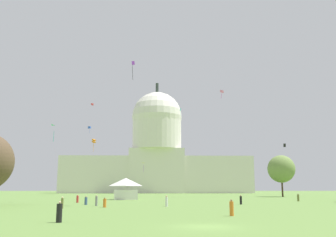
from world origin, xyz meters
name	(u,v)px	position (x,y,z in m)	size (l,w,h in m)	color
ground_plane	(206,227)	(0.00, 0.00, 0.00)	(800.00, 800.00, 0.00)	olive
capitol_building	(157,152)	(-3.64, 198.68, 24.33)	(112.76, 30.39, 67.23)	silver
event_tent	(126,189)	(-11.46, 68.54, 2.71)	(6.74, 6.95, 5.36)	white
tree_east_near	(281,169)	(38.52, 98.67, 9.23)	(11.85, 11.56, 13.85)	#42301E
person_black_near_tree_east	(241,200)	(11.13, 38.57, 0.76)	(0.56, 0.56, 1.66)	black
person_olive_lawn_far_right	(298,198)	(27.15, 54.22, 0.75)	(0.50, 0.50, 1.65)	olive
person_white_mid_left	(167,201)	(-2.09, 31.16, 0.78)	(0.43, 0.43, 1.70)	silver
person_red_back_center	(78,199)	(-19.23, 47.98, 0.71)	(0.53, 0.53, 1.58)	red
person_orange_front_center	(232,208)	(4.04, 10.85, 0.76)	(0.59, 0.59, 1.66)	orange
person_black_near_tree_west	(59,213)	(-11.67, 3.82, 0.78)	(0.58, 0.58, 1.73)	black
person_denim_aisle_center	(86,201)	(-15.73, 37.92, 0.68)	(0.51, 0.51, 1.52)	#3D5684
person_orange_deep_crowd	(105,203)	(-11.30, 28.84, 0.65)	(0.56, 0.56, 1.46)	orange
person_grey_mid_center	(96,201)	(-13.27, 33.53, 0.80)	(0.43, 0.43, 1.73)	gray
person_olive_edge_west	(62,203)	(-16.80, 25.76, 0.76)	(0.48, 0.48, 1.63)	olive
kite_blue_mid	(89,127)	(-34.67, 143.36, 30.28)	(1.33, 1.37, 3.18)	blue
kite_cyan_high	(180,110)	(9.40, 176.15, 45.36)	(0.74, 0.61, 4.57)	#33BCDB
kite_black_low	(285,145)	(31.95, 74.95, 14.57)	(0.74, 0.51, 1.03)	black
kite_yellow_low	(144,164)	(-9.01, 129.74, 12.76)	(1.72, 1.43, 3.54)	yellow
kite_orange_low	(94,141)	(-21.81, 79.91, 16.17)	(1.25, 1.25, 3.82)	orange
kite_turquoise_low	(55,128)	(-25.62, 52.48, 15.61)	(1.08, 1.84, 3.28)	teal
kite_white_low	(235,176)	(34.41, 156.27, 8.90)	(0.46, 0.61, 1.18)	white
kite_violet_mid	(133,66)	(-8.92, 50.18, 28.92)	(0.71, 0.32, 4.26)	purple
kite_pink_mid	(222,91)	(17.57, 90.71, 34.02)	(1.29, 1.29, 3.06)	pink
kite_red_high	(92,104)	(-29.25, 117.61, 35.47)	(1.09, 1.09, 0.99)	red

